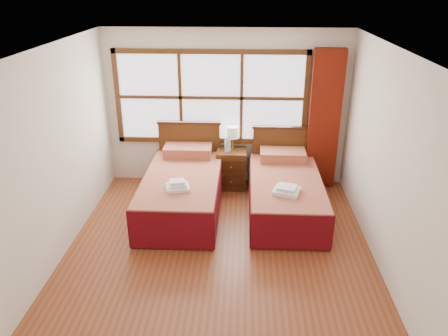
{
  "coord_description": "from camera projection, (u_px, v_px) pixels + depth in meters",
  "views": [
    {
      "loc": [
        0.3,
        -4.77,
        3.31
      ],
      "look_at": [
        0.04,
        0.7,
        0.91
      ],
      "focal_mm": 35.0,
      "sensor_mm": 36.0,
      "label": 1
    }
  ],
  "objects": [
    {
      "name": "lamp",
      "position": [
        233.0,
        133.0,
        7.24
      ],
      "size": [
        0.2,
        0.2,
        0.39
      ],
      "color": "#B49539",
      "rests_on": "nightstand"
    },
    {
      "name": "bed_left",
      "position": [
        183.0,
        188.0,
        6.69
      ],
      "size": [
        1.13,
        2.2,
        1.11
      ],
      "color": "#381D0B",
      "rests_on": "floor"
    },
    {
      "name": "wall_right",
      "position": [
        389.0,
        165.0,
        5.09
      ],
      "size": [
        0.0,
        4.5,
        4.5
      ],
      "primitive_type": "plane",
      "rotation": [
        1.57,
        0.0,
        -1.57
      ],
      "color": "silver",
      "rests_on": "floor"
    },
    {
      "name": "wall_left",
      "position": [
        53.0,
        158.0,
        5.27
      ],
      "size": [
        0.0,
        4.5,
        4.5
      ],
      "primitive_type": "plane",
      "rotation": [
        1.57,
        0.0,
        1.57
      ],
      "color": "silver",
      "rests_on": "floor"
    },
    {
      "name": "bed_right",
      "position": [
        285.0,
        192.0,
        6.63
      ],
      "size": [
        1.08,
        2.1,
        1.05
      ],
      "color": "#381D0B",
      "rests_on": "floor"
    },
    {
      "name": "wall_back",
      "position": [
        226.0,
        109.0,
        7.24
      ],
      "size": [
        4.0,
        0.0,
        4.0
      ],
      "primitive_type": "plane",
      "rotation": [
        1.57,
        0.0,
        0.0
      ],
      "color": "silver",
      "rests_on": "floor"
    },
    {
      "name": "towels_left",
      "position": [
        178.0,
        186.0,
        6.07
      ],
      "size": [
        0.37,
        0.35,
        0.13
      ],
      "rotation": [
        0.0,
        0.0,
        0.24
      ],
      "color": "white",
      "rests_on": "bed_left"
    },
    {
      "name": "bottle_near",
      "position": [
        229.0,
        144.0,
        7.2
      ],
      "size": [
        0.07,
        0.07,
        0.25
      ],
      "color": "#BFE3F6",
      "rests_on": "nightstand"
    },
    {
      "name": "curtain",
      "position": [
        324.0,
        120.0,
        7.09
      ],
      "size": [
        0.5,
        0.16,
        2.3
      ],
      "primitive_type": "cube",
      "color": "maroon",
      "rests_on": "wall_back"
    },
    {
      "name": "ceiling",
      "position": [
        217.0,
        49.0,
        4.66
      ],
      "size": [
        4.5,
        4.5,
        0.0
      ],
      "primitive_type": "plane",
      "rotation": [
        3.14,
        0.0,
        0.0
      ],
      "color": "white",
      "rests_on": "wall_back"
    },
    {
      "name": "nightstand",
      "position": [
        231.0,
        169.0,
        7.39
      ],
      "size": [
        0.5,
        0.49,
        0.66
      ],
      "color": "#4B2A10",
      "rests_on": "floor"
    },
    {
      "name": "bottle_far",
      "position": [
        226.0,
        146.0,
        7.17
      ],
      "size": [
        0.06,
        0.06,
        0.23
      ],
      "color": "#BFE3F6",
      "rests_on": "nightstand"
    },
    {
      "name": "towels_right",
      "position": [
        287.0,
        190.0,
        6.04
      ],
      "size": [
        0.42,
        0.39,
        0.1
      ],
      "rotation": [
        0.0,
        0.0,
        -0.29
      ],
      "color": "white",
      "rests_on": "bed_right"
    },
    {
      "name": "floor",
      "position": [
        218.0,
        253.0,
        5.7
      ],
      "size": [
        4.5,
        4.5,
        0.0
      ],
      "primitive_type": "plane",
      "color": "brown",
      "rests_on": "ground"
    },
    {
      "name": "window",
      "position": [
        211.0,
        98.0,
        7.14
      ],
      "size": [
        3.16,
        0.06,
        1.56
      ],
      "color": "white",
      "rests_on": "wall_back"
    }
  ]
}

